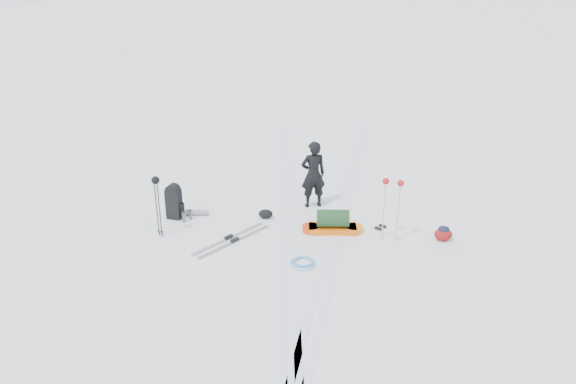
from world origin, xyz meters
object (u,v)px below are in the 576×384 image
at_px(skier, 313,174).
at_px(expedition_rucksack, 177,202).
at_px(ski_poles_black, 156,188).
at_px(pulk_sled, 333,223).

distance_m(skier, expedition_rucksack, 3.34).
distance_m(expedition_rucksack, ski_poles_black, 1.23).
bearing_deg(ski_poles_black, expedition_rucksack, 56.72).
height_order(pulk_sled, expedition_rucksack, expedition_rucksack).
bearing_deg(ski_poles_black, pulk_sled, -17.28).
bearing_deg(expedition_rucksack, skier, 28.09).
xyz_separation_m(skier, expedition_rucksack, (-3.19, -0.85, -0.44)).
bearing_deg(pulk_sled, expedition_rucksack, 169.85).
height_order(expedition_rucksack, ski_poles_black, ski_poles_black).
distance_m(skier, ski_poles_black, 3.82).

